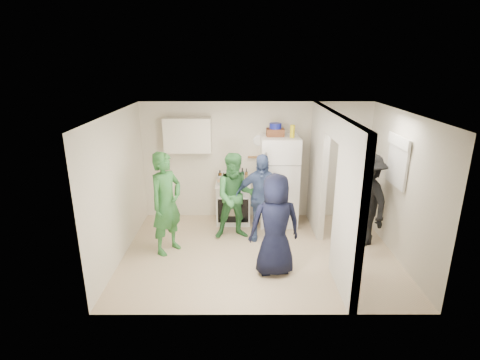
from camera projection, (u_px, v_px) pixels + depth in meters
name	position (u px, v px, depth m)	size (l,w,h in m)	color
floor	(259.00, 253.00, 6.72)	(4.80, 4.80, 0.00)	beige
wall_back	(256.00, 161.00, 7.95)	(4.80, 4.80, 0.00)	silver
wall_front	(267.00, 231.00, 4.72)	(4.80, 4.80, 0.00)	silver
wall_left	(119.00, 187.00, 6.33)	(3.40, 3.40, 0.00)	silver
wall_right	(401.00, 187.00, 6.34)	(3.40, 3.40, 0.00)	silver
ceiling	(261.00, 113.00, 5.95)	(4.80, 4.80, 0.00)	white
partition_pier_back	(318.00, 169.00, 7.38)	(0.12, 1.20, 2.50)	silver
partition_pier_front	(349.00, 213.00, 5.29)	(0.12, 1.20, 2.50)	silver
partition_header	(336.00, 126.00, 6.01)	(0.12, 1.00, 0.40)	silver
stove	(233.00, 203.00, 7.89)	(0.72, 0.60, 0.86)	white
upper_cabinet	(188.00, 135.00, 7.59)	(0.95, 0.34, 0.70)	silver
fridge	(279.00, 181.00, 7.71)	(0.76, 0.74, 1.85)	white
wicker_basket	(275.00, 132.00, 7.45)	(0.35, 0.25, 0.15)	brown
blue_bowl	(275.00, 126.00, 7.41)	(0.24, 0.24, 0.11)	navy
yellow_cup_stack_top	(292.00, 131.00, 7.29)	(0.09, 0.09, 0.25)	yellow
wall_clock	(259.00, 141.00, 7.79)	(0.22, 0.22, 0.03)	white
spice_shelf	(256.00, 157.00, 7.87)	(0.35, 0.08, 0.03)	olive
nook_window	(399.00, 161.00, 6.40)	(0.03, 0.70, 0.80)	black
nook_window_frame	(398.00, 161.00, 6.40)	(0.04, 0.76, 0.86)	white
nook_valance	(399.00, 141.00, 6.29)	(0.04, 0.82, 0.18)	white
yellow_cup_stack_stove	(227.00, 181.00, 7.51)	(0.09, 0.09, 0.25)	#FEF015
red_cup	(244.00, 184.00, 7.55)	(0.09, 0.09, 0.12)	#B20B18
person_green_left	(166.00, 203.00, 6.52)	(0.67, 0.44, 1.84)	#2F753C
person_green_center	(236.00, 197.00, 7.07)	(0.82, 0.64, 1.68)	#3B8846
person_denim	(261.00, 198.00, 7.02)	(0.99, 0.41, 1.68)	#3C4883
person_navy	(275.00, 225.00, 5.87)	(0.82, 0.53, 1.67)	black
person_nook	(365.00, 199.00, 6.83)	(1.13, 0.65, 1.75)	black
bottle_a	(220.00, 176.00, 7.85)	(0.08, 0.08, 0.25)	brown
bottle_b	(224.00, 179.00, 7.66)	(0.06, 0.06, 0.25)	#18491C
bottle_c	(229.00, 175.00, 7.85)	(0.06, 0.06, 0.27)	#B6B8C5
bottle_d	(235.00, 176.00, 7.68)	(0.06, 0.06, 0.33)	#53410E
bottle_e	(238.00, 175.00, 7.88)	(0.07, 0.07, 0.25)	#9BA6AC
bottle_f	(242.00, 176.00, 7.74)	(0.08, 0.08, 0.32)	#153B25
bottle_g	(246.00, 175.00, 7.84)	(0.06, 0.06, 0.28)	brown
bottle_h	(219.00, 179.00, 7.62)	(0.06, 0.06, 0.25)	silver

